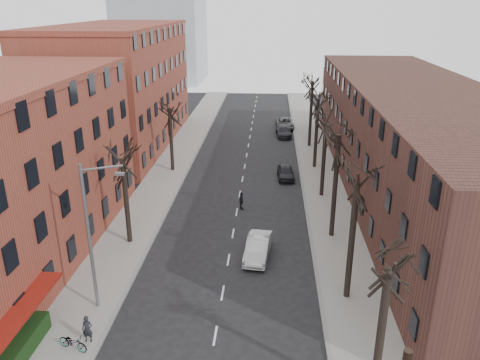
% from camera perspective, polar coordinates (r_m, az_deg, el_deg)
% --- Properties ---
extents(sidewalk_left, '(4.00, 90.00, 0.15)m').
position_cam_1_polar(sidewalk_left, '(51.55, -8.40, 1.57)').
color(sidewalk_left, gray).
rests_on(sidewalk_left, ground).
extents(sidewalk_right, '(4.00, 90.00, 0.15)m').
position_cam_1_polar(sidewalk_right, '(50.70, 9.58, 1.17)').
color(sidewalk_right, gray).
rests_on(sidewalk_right, ground).
extents(building_left_far, '(12.00, 28.00, 14.00)m').
position_cam_1_polar(building_left_far, '(60.36, -14.56, 10.77)').
color(building_left_far, brown).
rests_on(building_left_far, ground).
extents(building_right, '(12.00, 50.00, 10.00)m').
position_cam_1_polar(building_right, '(46.12, 20.48, 4.56)').
color(building_right, '#462820').
rests_on(building_right, ground).
extents(awning_left, '(1.20, 7.00, 0.15)m').
position_cam_1_polar(awning_left, '(27.87, -24.29, -18.71)').
color(awning_left, maroon).
rests_on(awning_left, ground).
extents(hedge, '(0.80, 6.00, 1.00)m').
position_cam_1_polar(hedge, '(26.86, -25.71, -18.87)').
color(hedge, '#1C3913').
rests_on(hedge, sidewalk_left).
extents(tree_right_b, '(5.20, 5.20, 10.80)m').
position_cam_1_polar(tree_right_b, '(30.20, 12.81, -13.81)').
color(tree_right_b, black).
rests_on(tree_right_b, ground).
extents(tree_right_c, '(5.20, 5.20, 11.60)m').
position_cam_1_polar(tree_right_c, '(36.99, 11.04, -6.77)').
color(tree_right_c, black).
rests_on(tree_right_c, ground).
extents(tree_right_d, '(5.20, 5.20, 10.00)m').
position_cam_1_polar(tree_right_d, '(44.19, 9.87, -1.97)').
color(tree_right_d, black).
rests_on(tree_right_d, ground).
extents(tree_right_e, '(5.20, 5.20, 10.80)m').
position_cam_1_polar(tree_right_e, '(51.62, 9.03, 1.48)').
color(tree_right_e, black).
rests_on(tree_right_e, ground).
extents(tree_right_f, '(5.20, 5.20, 11.60)m').
position_cam_1_polar(tree_right_f, '(59.21, 8.41, 4.05)').
color(tree_right_f, black).
rests_on(tree_right_f, ground).
extents(tree_left_a, '(5.20, 5.20, 9.50)m').
position_cam_1_polar(tree_left_a, '(36.40, -13.23, -7.44)').
color(tree_left_a, black).
rests_on(tree_left_a, ground).
extents(tree_left_b, '(5.20, 5.20, 9.50)m').
position_cam_1_polar(tree_left_b, '(50.57, -8.18, 1.11)').
color(tree_left_b, black).
rests_on(tree_left_b, ground).
extents(streetlight, '(2.45, 0.22, 9.03)m').
position_cam_1_polar(streetlight, '(27.28, -17.65, -6.08)').
color(streetlight, slate).
rests_on(streetlight, ground).
extents(silver_sedan, '(2.00, 4.58, 1.46)m').
position_cam_1_polar(silver_sedan, '(33.30, 2.19, -8.23)').
color(silver_sedan, '#B4B7BC').
rests_on(silver_sedan, ground).
extents(parked_car_near, '(1.83, 4.08, 1.36)m').
position_cam_1_polar(parked_car_near, '(47.97, 5.58, 0.98)').
color(parked_car_near, black).
rests_on(parked_car_near, ground).
extents(parked_car_mid, '(2.23, 4.72, 1.33)m').
position_cam_1_polar(parked_car_mid, '(63.28, 5.32, 5.91)').
color(parked_car_mid, black).
rests_on(parked_car_mid, ground).
extents(parked_car_far, '(2.70, 5.26, 1.42)m').
position_cam_1_polar(parked_car_far, '(67.57, 5.47, 6.91)').
color(parked_car_far, '#53555A').
rests_on(parked_car_far, ground).
extents(pedestrian_a, '(0.57, 0.39, 1.53)m').
position_cam_1_polar(pedestrian_a, '(26.88, -18.11, -16.90)').
color(pedestrian_a, black).
rests_on(pedestrian_a, sidewalk_left).
extents(pedestrian_crossing, '(0.66, 1.01, 1.60)m').
position_cam_1_polar(pedestrian_crossing, '(40.57, 0.16, -2.54)').
color(pedestrian_crossing, black).
rests_on(pedestrian_crossing, ground).
extents(bicycle, '(1.83, 1.12, 0.91)m').
position_cam_1_polar(bicycle, '(26.80, -19.69, -18.10)').
color(bicycle, gray).
rests_on(bicycle, sidewalk_left).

